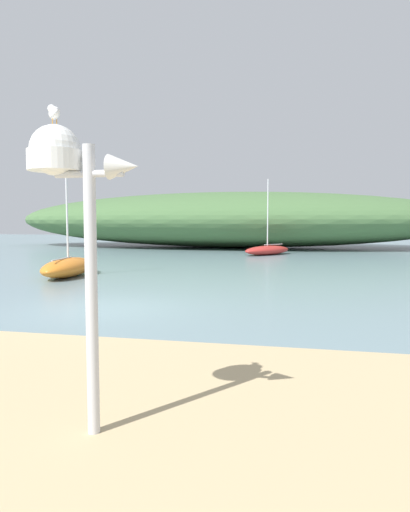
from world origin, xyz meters
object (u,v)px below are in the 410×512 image
at_px(mast_structure, 67,179).
at_px(sailboat_far_right, 267,250).
at_px(sailboat_near_shore, 68,267).
at_px(seagull_on_radar, 54,112).

distance_m(mast_structure, sailboat_far_right, 27.25).
bearing_deg(sailboat_far_right, sailboat_near_shore, -117.47).
relative_size(mast_structure, sailboat_near_shore, 0.57).
height_order(sailboat_far_right, sailboat_near_shore, sailboat_near_shore).
bearing_deg(mast_structure, sailboat_far_right, 90.15).
distance_m(mast_structure, sailboat_near_shore, 15.28).
bearing_deg(mast_structure, sailboat_near_shore, 118.94).
bearing_deg(sailboat_far_right, seagull_on_radar, -90.12).
bearing_deg(seagull_on_radar, sailboat_far_right, 89.88).
xyz_separation_m(sailboat_far_right, sailboat_near_shore, (-7.24, -13.92, 0.06)).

